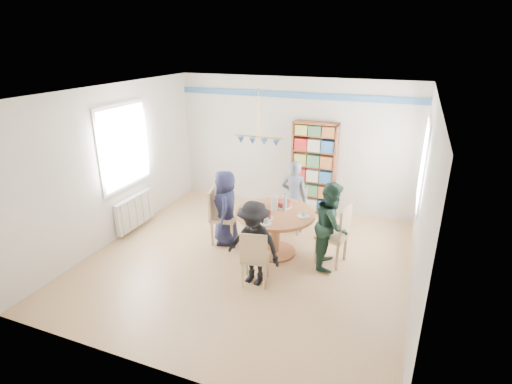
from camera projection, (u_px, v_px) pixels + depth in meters
The scene contains 14 objects.
ground at pixel (247, 260), 6.55m from camera, with size 5.00×5.00×0.00m, color tan.
room_shell at pixel (252, 148), 6.80m from camera, with size 5.00×5.00×5.00m.
radiator at pixel (135, 211), 7.51m from camera, with size 0.12×1.00×0.60m.
dining_table at pixel (275, 223), 6.57m from camera, with size 1.30×1.30×0.75m.
chair_left at pixel (219, 213), 6.97m from camera, with size 0.52×0.52×0.98m.
chair_right at pixel (337, 233), 6.25m from camera, with size 0.51×0.51×0.99m.
chair_far at pixel (295, 207), 7.44m from camera, with size 0.40×0.40×0.84m.
chair_near at pixel (255, 256), 5.72m from camera, with size 0.45×0.45×0.88m.
person_left at pixel (226, 208), 6.89m from camera, with size 0.65×0.42×1.33m, color #181B36.
person_right at pixel (332, 225), 6.18m from camera, with size 0.68×0.53×1.39m, color #1B362A.
person_far at pixel (294, 197), 7.32m from camera, with size 0.50×0.33×1.36m, color gray.
person_near at pixel (254, 243), 5.72m from camera, with size 0.84×0.48×1.29m, color black.
bookshelf at pixel (314, 169), 8.08m from camera, with size 0.90×0.27×1.88m.
tableware at pixel (275, 208), 6.51m from camera, with size 1.13×1.13×0.30m.
Camera 1 is at (2.23, -5.25, 3.40)m, focal length 28.00 mm.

